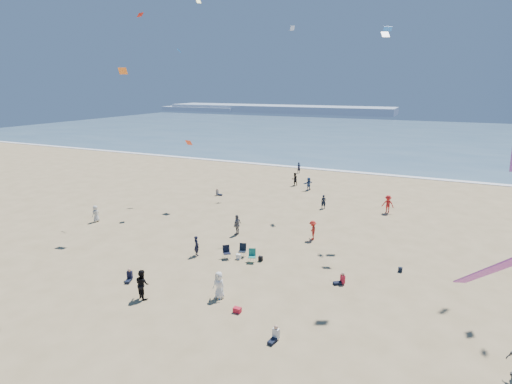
% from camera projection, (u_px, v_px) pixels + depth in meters
% --- Properties ---
extents(ground, '(220.00, 220.00, 0.00)m').
position_uv_depth(ground, '(158.00, 335.00, 20.92)').
color(ground, tan).
rests_on(ground, ground).
extents(ocean, '(220.00, 100.00, 0.06)m').
position_uv_depth(ocean, '(386.00, 135.00, 104.47)').
color(ocean, '#476B84').
rests_on(ocean, ground).
extents(surf_line, '(220.00, 1.20, 0.08)m').
position_uv_depth(surf_line, '(345.00, 171.00, 60.49)').
color(surf_line, white).
rests_on(surf_line, ground).
extents(headland_far, '(110.00, 20.00, 3.20)m').
position_uv_depth(headland_far, '(278.00, 109.00, 193.99)').
color(headland_far, '#7A8EA8').
rests_on(headland_far, ground).
extents(headland_near, '(40.00, 14.00, 2.00)m').
position_uv_depth(headland_near, '(202.00, 109.00, 205.72)').
color(headland_near, '#7A8EA8').
rests_on(headland_near, ground).
extents(standing_flyers, '(39.25, 46.88, 1.86)m').
position_uv_depth(standing_flyers, '(311.00, 236.00, 32.23)').
color(standing_flyers, white).
rests_on(standing_flyers, ground).
extents(seated_group, '(19.39, 28.52, 0.84)m').
position_uv_depth(seated_group, '(237.00, 270.00, 27.36)').
color(seated_group, silver).
rests_on(seated_group, ground).
extents(chair_cluster, '(2.81, 1.59, 1.00)m').
position_uv_depth(chair_cluster, '(240.00, 253.00, 29.90)').
color(chair_cluster, black).
rests_on(chair_cluster, ground).
extents(white_tote, '(0.35, 0.20, 0.40)m').
position_uv_depth(white_tote, '(238.00, 257.00, 29.98)').
color(white_tote, white).
rests_on(white_tote, ground).
extents(black_backpack, '(0.30, 0.22, 0.38)m').
position_uv_depth(black_backpack, '(261.00, 259.00, 29.65)').
color(black_backpack, black).
rests_on(black_backpack, ground).
extents(cooler, '(0.45, 0.30, 0.30)m').
position_uv_depth(cooler, '(237.00, 310.00, 22.96)').
color(cooler, red).
rests_on(cooler, ground).
extents(navy_bag, '(0.28, 0.18, 0.34)m').
position_uv_depth(navy_bag, '(400.00, 270.00, 27.94)').
color(navy_bag, black).
rests_on(navy_bag, ground).
extents(kites_aloft, '(34.61, 44.02, 27.15)m').
position_uv_depth(kites_aloft, '(387.00, 46.00, 24.77)').
color(kites_aloft, '#279A19').
rests_on(kites_aloft, ground).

